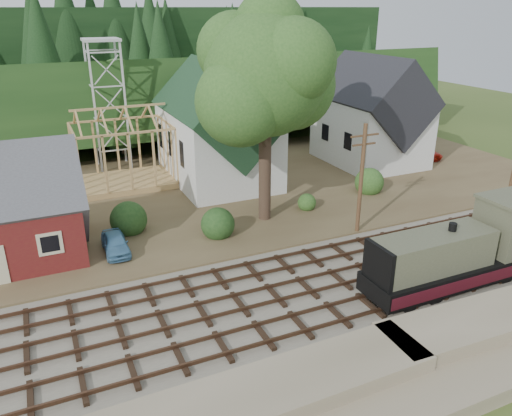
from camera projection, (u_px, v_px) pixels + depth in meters
name	position (u px, v px, depth m)	size (l,w,h in m)	color
ground	(308.00, 291.00, 28.48)	(140.00, 140.00, 0.00)	#384C1E
embankment	(407.00, 387.00, 21.30)	(64.00, 5.00, 1.60)	#7F7259
railroad_bed	(308.00, 290.00, 28.45)	(64.00, 11.00, 0.16)	#726B5B
village_flat	(205.00, 190.00, 43.61)	(64.00, 26.00, 0.30)	brown
hillside	(144.00, 133.00, 63.92)	(70.00, 28.00, 8.00)	#1E3F19
ridge	(121.00, 111.00, 77.42)	(80.00, 20.00, 12.00)	black
church	(218.00, 128.00, 43.90)	(8.40, 15.17, 13.00)	silver
farmhouse	(371.00, 117.00, 49.59)	(8.40, 10.80, 10.60)	silver
timber_frame	(123.00, 152.00, 43.51)	(8.20, 6.20, 6.99)	tan
lattice_tower	(104.00, 65.00, 46.04)	(3.20, 3.20, 12.12)	silver
big_tree	(267.00, 83.00, 33.98)	(10.90, 8.40, 14.70)	#38281E
telegraph_pole_near	(361.00, 178.00, 33.96)	(2.20, 0.28, 8.00)	#4C331E
locomotive	(467.00, 251.00, 28.48)	(11.88, 2.97, 4.76)	black
car_blue	(115.00, 243.00, 32.09)	(1.52, 3.77, 1.28)	#548EB5
car_red	(421.00, 154.00, 51.53)	(2.04, 4.43, 1.23)	red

